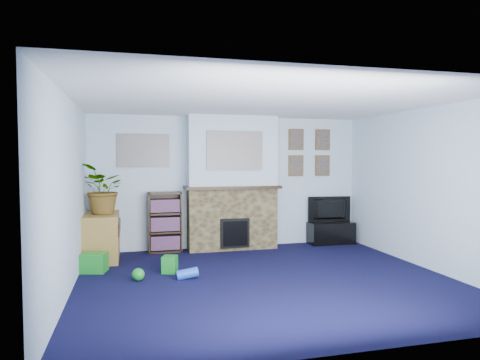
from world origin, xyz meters
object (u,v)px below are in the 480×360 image
object	(u,v)px
sideboard	(102,238)
tv_stand	(331,232)
bookshelf	(165,223)
television	(331,210)

from	to	relation	value
sideboard	tv_stand	bearing A→B (deg)	3.82
tv_stand	sideboard	bearing A→B (deg)	-176.18
tv_stand	bookshelf	bearing A→B (deg)	178.61
television	tv_stand	bearing A→B (deg)	95.36
bookshelf	sideboard	xyz separation A→B (m)	(-1.04, -0.36, -0.15)
television	sideboard	xyz separation A→B (m)	(-4.19, -0.30, -0.31)
tv_stand	television	xyz separation A→B (m)	(0.00, 0.02, 0.43)
tv_stand	sideboard	world-z (taller)	sideboard
television	bookshelf	distance (m)	3.16
bookshelf	sideboard	distance (m)	1.11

